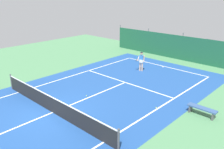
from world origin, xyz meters
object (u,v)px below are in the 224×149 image
object	(u,v)px
tennis_player	(141,60)
parked_car	(208,49)
tennis_ball_midcourt	(86,96)
courtside_bench	(202,109)
tennis_net	(52,104)
tennis_ball_near_player	(156,108)

from	to	relation	value
tennis_player	parked_car	world-z (taller)	parked_car
tennis_ball_midcourt	parked_car	distance (m)	15.24
courtside_bench	tennis_net	bearing A→B (deg)	-139.06
tennis_net	parked_car	distance (m)	17.95
courtside_bench	parked_car	bearing A→B (deg)	111.36
tennis_net	courtside_bench	xyz separation A→B (m)	(6.31, 5.47, -0.14)
tennis_net	tennis_player	bearing A→B (deg)	94.85
tennis_net	courtside_bench	size ratio (longest dim) A/B	6.33
tennis_ball_midcourt	courtside_bench	distance (m)	7.12
tennis_net	courtside_bench	world-z (taller)	tennis_net
tennis_ball_midcourt	parked_car	size ratio (longest dim) A/B	0.02
tennis_ball_near_player	tennis_ball_midcourt	bearing A→B (deg)	-158.09
tennis_net	tennis_ball_near_player	distance (m)	6.03
tennis_net	tennis_ball_midcourt	world-z (taller)	tennis_net
tennis_player	tennis_ball_midcourt	bearing A→B (deg)	80.74
tennis_ball_midcourt	courtside_bench	xyz separation A→B (m)	(6.58, 2.71, 0.34)
tennis_ball_midcourt	tennis_player	bearing A→B (deg)	94.57
tennis_player	tennis_ball_midcourt	world-z (taller)	tennis_player
tennis_net	tennis_ball_midcourt	xyz separation A→B (m)	(-0.27, 2.77, -0.48)
tennis_net	tennis_player	xyz separation A→B (m)	(-0.80, 9.42, 0.45)
tennis_ball_near_player	parked_car	world-z (taller)	parked_car
tennis_ball_midcourt	courtside_bench	world-z (taller)	courtside_bench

